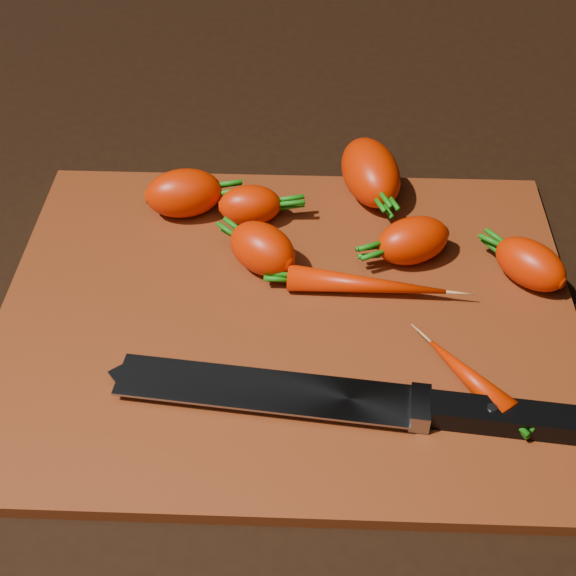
{
  "coord_description": "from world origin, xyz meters",
  "views": [
    {
      "loc": [
        0.02,
        -0.49,
        0.51
      ],
      "look_at": [
        0.0,
        0.01,
        0.03
      ],
      "focal_mm": 50.0,
      "sensor_mm": 36.0,
      "label": 1
    }
  ],
  "objects": [
    {
      "name": "carrot_2",
      "position": [
        0.08,
        0.17,
        0.04
      ],
      "size": [
        0.08,
        0.11,
        0.05
      ],
      "primitive_type": "ellipsoid",
      "rotation": [
        0.0,
        0.0,
        -1.32
      ],
      "color": "red",
      "rests_on": "cutting_board"
    },
    {
      "name": "carrot_6",
      "position": [
        0.07,
        0.02,
        0.02
      ],
      "size": [
        0.14,
        0.04,
        0.02
      ],
      "primitive_type": "ellipsoid",
      "rotation": [
        0.0,
        0.0,
        -0.1
      ],
      "color": "red",
      "rests_on": "cutting_board"
    },
    {
      "name": "cutting_board",
      "position": [
        0.0,
        0.0,
        0.01
      ],
      "size": [
        0.5,
        0.4,
        0.01
      ],
      "primitive_type": "cube",
      "color": "maroon",
      "rests_on": "ground"
    },
    {
      "name": "carrot_5",
      "position": [
        0.21,
        0.05,
        0.03
      ],
      "size": [
        0.08,
        0.08,
        0.04
      ],
      "primitive_type": "ellipsoid",
      "rotation": [
        0.0,
        0.0,
        2.34
      ],
      "color": "red",
      "rests_on": "cutting_board"
    },
    {
      "name": "carrot_1",
      "position": [
        -0.02,
        0.06,
        0.03
      ],
      "size": [
        0.08,
        0.08,
        0.05
      ],
      "primitive_type": "ellipsoid",
      "rotation": [
        0.0,
        0.0,
        2.47
      ],
      "color": "red",
      "rests_on": "cutting_board"
    },
    {
      "name": "knife",
      "position": [
        0.01,
        -0.1,
        0.02
      ],
      "size": [
        0.37,
        0.07,
        0.02
      ],
      "rotation": [
        0.0,
        0.0,
        -0.11
      ],
      "color": "gray",
      "rests_on": "cutting_board"
    },
    {
      "name": "carrot_0",
      "position": [
        -0.11,
        0.13,
        0.04
      ],
      "size": [
        0.08,
        0.06,
        0.05
      ],
      "primitive_type": "ellipsoid",
      "rotation": [
        0.0,
        0.0,
        0.22
      ],
      "color": "red",
      "rests_on": "cutting_board"
    },
    {
      "name": "carrot_4",
      "position": [
        -0.04,
        0.12,
        0.03
      ],
      "size": [
        0.06,
        0.05,
        0.04
      ],
      "primitive_type": "ellipsoid",
      "rotation": [
        0.0,
        0.0,
        0.11
      ],
      "color": "red",
      "rests_on": "cutting_board"
    },
    {
      "name": "ground",
      "position": [
        0.0,
        0.0,
        -0.01
      ],
      "size": [
        2.0,
        2.0,
        0.01
      ],
      "primitive_type": "cube",
      "color": "black"
    },
    {
      "name": "carrot_7",
      "position": [
        0.14,
        -0.08,
        0.02
      ],
      "size": [
        0.07,
        0.08,
        0.02
      ],
      "primitive_type": "ellipsoid",
      "rotation": [
        0.0,
        0.0,
        2.2
      ],
      "color": "red",
      "rests_on": "cutting_board"
    },
    {
      "name": "carrot_3",
      "position": [
        0.11,
        0.07,
        0.03
      ],
      "size": [
        0.08,
        0.07,
        0.04
      ],
      "primitive_type": "ellipsoid",
      "rotation": [
        0.0,
        0.0,
        3.54
      ],
      "color": "red",
      "rests_on": "cutting_board"
    }
  ]
}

